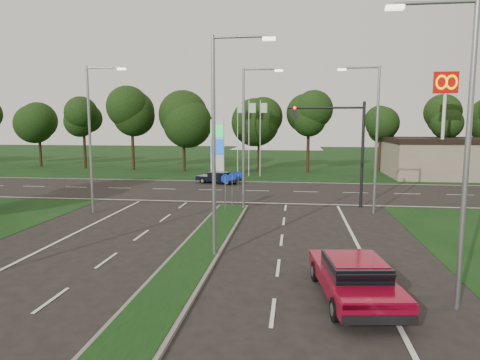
# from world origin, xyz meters

# --- Properties ---
(ground) EXTENTS (160.00, 160.00, 0.00)m
(ground) POSITION_xyz_m (0.00, 0.00, 0.00)
(ground) COLOR black
(ground) RESTS_ON ground
(verge_far) EXTENTS (160.00, 50.00, 0.02)m
(verge_far) POSITION_xyz_m (0.00, 55.00, 0.00)
(verge_far) COLOR black
(verge_far) RESTS_ON ground
(cross_road) EXTENTS (160.00, 12.00, 0.02)m
(cross_road) POSITION_xyz_m (0.00, 24.00, 0.00)
(cross_road) COLOR black
(cross_road) RESTS_ON ground
(median_kerb) EXTENTS (2.00, 26.00, 0.12)m
(median_kerb) POSITION_xyz_m (0.00, 4.00, 0.06)
(median_kerb) COLOR slate
(median_kerb) RESTS_ON ground
(commercial_building) EXTENTS (16.00, 9.00, 4.00)m
(commercial_building) POSITION_xyz_m (22.00, 36.00, 2.00)
(commercial_building) COLOR gray
(commercial_building) RESTS_ON ground
(streetlight_median_near) EXTENTS (2.53, 0.22, 9.00)m
(streetlight_median_near) POSITION_xyz_m (1.00, 6.00, 5.08)
(streetlight_median_near) COLOR gray
(streetlight_median_near) RESTS_ON ground
(streetlight_median_far) EXTENTS (2.53, 0.22, 9.00)m
(streetlight_median_far) POSITION_xyz_m (1.00, 16.00, 5.08)
(streetlight_median_far) COLOR gray
(streetlight_median_far) RESTS_ON ground
(streetlight_left_far) EXTENTS (2.53, 0.22, 9.00)m
(streetlight_left_far) POSITION_xyz_m (-8.30, 14.00, 5.08)
(streetlight_left_far) COLOR gray
(streetlight_left_far) RESTS_ON ground
(streetlight_right_far) EXTENTS (2.53, 0.22, 9.00)m
(streetlight_right_far) POSITION_xyz_m (8.80, 16.00, 5.08)
(streetlight_right_far) COLOR gray
(streetlight_right_far) RESTS_ON ground
(streetlight_right_near) EXTENTS (2.53, 0.22, 9.00)m
(streetlight_right_near) POSITION_xyz_m (8.80, 2.00, 5.08)
(streetlight_right_near) COLOR gray
(streetlight_right_near) RESTS_ON ground
(traffic_signal) EXTENTS (5.10, 0.42, 7.00)m
(traffic_signal) POSITION_xyz_m (7.19, 18.00, 4.65)
(traffic_signal) COLOR black
(traffic_signal) RESTS_ON ground
(median_signs) EXTENTS (1.16, 1.76, 2.38)m
(median_signs) POSITION_xyz_m (0.00, 16.40, 1.71)
(median_signs) COLOR gray
(median_signs) RESTS_ON ground
(gas_pylon) EXTENTS (5.80, 1.26, 8.00)m
(gas_pylon) POSITION_xyz_m (-3.79, 33.05, 3.20)
(gas_pylon) COLOR silver
(gas_pylon) RESTS_ON ground
(mcdonalds_sign) EXTENTS (2.20, 0.47, 10.40)m
(mcdonalds_sign) POSITION_xyz_m (18.00, 31.97, 7.99)
(mcdonalds_sign) COLOR silver
(mcdonalds_sign) RESTS_ON ground
(treeline_far) EXTENTS (6.00, 6.00, 9.90)m
(treeline_far) POSITION_xyz_m (0.10, 39.93, 6.83)
(treeline_far) COLOR black
(treeline_far) RESTS_ON ground
(red_sedan) EXTENTS (2.67, 5.18, 1.36)m
(red_sedan) POSITION_xyz_m (6.00, 2.34, 0.73)
(red_sedan) COLOR maroon
(red_sedan) RESTS_ON ground
(navy_sedan) EXTENTS (4.28, 2.75, 1.09)m
(navy_sedan) POSITION_xyz_m (-2.99, 27.99, 0.59)
(navy_sedan) COLOR black
(navy_sedan) RESTS_ON ground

